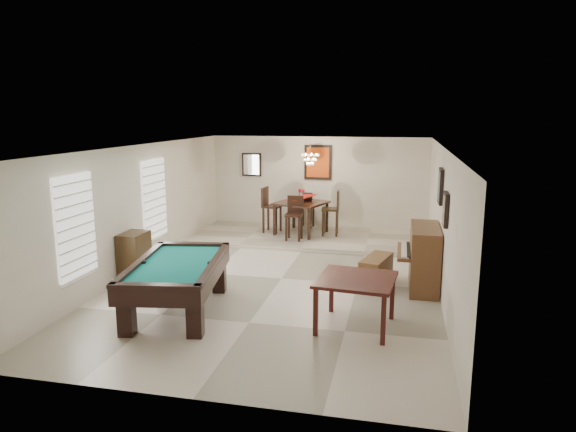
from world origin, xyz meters
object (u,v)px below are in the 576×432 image
at_px(dining_chair_east, 330,213).
at_px(chandelier, 310,155).
at_px(square_table, 355,303).
at_px(dining_chair_north, 307,210).
at_px(dining_chair_south, 294,218).
at_px(apothecary_chest, 135,257).
at_px(dining_chair_west, 272,210).
at_px(upright_piano, 417,257).
at_px(dining_table, 301,215).
at_px(pool_table, 178,287).
at_px(piano_bench, 376,271).
at_px(flower_vase, 301,193).

height_order(dining_chair_east, chandelier, chandelier).
relative_size(square_table, dining_chair_north, 1.14).
distance_m(square_table, dining_chair_south, 5.13).
xyz_separation_m(apothecary_chest, dining_chair_east, (3.27, 4.14, 0.23)).
distance_m(apothecary_chest, dining_chair_west, 4.50).
bearing_deg(dining_chair_north, dining_chair_west, 47.33).
height_order(dining_chair_north, dining_chair_east, dining_chair_east).
bearing_deg(square_table, dining_chair_south, 112.24).
bearing_deg(upright_piano, dining_table, 129.94).
xyz_separation_m(pool_table, dining_chair_west, (0.24, 5.44, 0.31)).
bearing_deg(upright_piano, dining_chair_north, 124.22).
xyz_separation_m(upright_piano, chandelier, (-2.59, 3.18, 1.61)).
xyz_separation_m(square_table, piano_bench, (0.21, 2.07, -0.12)).
bearing_deg(dining_chair_west, dining_chair_south, -127.47).
distance_m(dining_chair_west, chandelier, 1.83).
height_order(square_table, chandelier, chandelier).
distance_m(apothecary_chest, dining_chair_north, 5.53).
relative_size(dining_table, chandelier, 1.93).
bearing_deg(dining_chair_east, dining_table, -95.56).
distance_m(apothecary_chest, dining_chair_east, 5.28).
bearing_deg(pool_table, upright_piano, 18.45).
xyz_separation_m(upright_piano, dining_chair_east, (-2.08, 3.38, 0.12)).
distance_m(piano_bench, dining_table, 4.03).
height_order(flower_vase, dining_chair_west, flower_vase).
relative_size(pool_table, apothecary_chest, 2.54).
bearing_deg(dining_chair_west, piano_bench, -132.99).
distance_m(square_table, flower_vase, 5.85).
distance_m(piano_bench, dining_chair_north, 4.68).
distance_m(square_table, dining_table, 5.80).
bearing_deg(apothecary_chest, dining_chair_south, 54.40).
height_order(apothecary_chest, chandelier, chandelier).
distance_m(pool_table, dining_chair_east, 5.73).
distance_m(dining_table, dining_chair_west, 0.79).
bearing_deg(pool_table, apothecary_chest, 129.57).
bearing_deg(chandelier, dining_chair_west, 168.55).
distance_m(upright_piano, piano_bench, 0.80).
xyz_separation_m(square_table, flower_vase, (-1.90, 5.48, 0.81)).
xyz_separation_m(piano_bench, dining_chair_south, (-2.15, 2.68, 0.39)).
distance_m(square_table, chandelier, 5.79).
distance_m(dining_chair_south, dining_chair_west, 1.03).
relative_size(pool_table, piano_bench, 2.48).
height_order(upright_piano, flower_vase, flower_vase).
xyz_separation_m(flower_vase, chandelier, (0.27, -0.23, 1.00)).
xyz_separation_m(piano_bench, dining_table, (-2.11, 3.41, 0.33)).
bearing_deg(flower_vase, apothecary_chest, -120.96).
bearing_deg(dining_chair_south, dining_chair_west, 135.72).
distance_m(upright_piano, dining_chair_east, 3.97).
relative_size(dining_table, flower_vase, 4.83).
xyz_separation_m(dining_chair_north, dining_chair_west, (-0.80, -0.77, 0.10)).
relative_size(square_table, flower_vase, 4.72).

